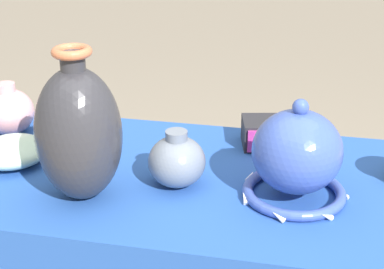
{
  "coord_description": "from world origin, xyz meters",
  "views": [
    {
      "loc": [
        0.21,
        -1.13,
        1.39
      ],
      "look_at": [
        -0.01,
        -0.06,
        0.9
      ],
      "focal_mm": 55.0,
      "sensor_mm": 36.0,
      "label": 1
    }
  ],
  "objects_px": {
    "vase_dome_bell": "(297,158)",
    "jar_round_slate": "(177,161)",
    "jar_round_rose": "(8,111)",
    "bowl_shallow_celadon": "(12,151)",
    "vase_tall_bulbous": "(79,133)",
    "mosaic_tile_box": "(266,133)"
  },
  "relations": [
    {
      "from": "vase_tall_bulbous",
      "to": "bowl_shallow_celadon",
      "type": "height_order",
      "value": "vase_tall_bulbous"
    },
    {
      "from": "jar_round_slate",
      "to": "jar_round_rose",
      "type": "height_order",
      "value": "jar_round_rose"
    },
    {
      "from": "mosaic_tile_box",
      "to": "jar_round_rose",
      "type": "xyz_separation_m",
      "value": [
        -0.65,
        -0.06,
        0.03
      ]
    },
    {
      "from": "vase_dome_bell",
      "to": "jar_round_rose",
      "type": "height_order",
      "value": "vase_dome_bell"
    },
    {
      "from": "vase_tall_bulbous",
      "to": "bowl_shallow_celadon",
      "type": "relative_size",
      "value": 1.97
    },
    {
      "from": "vase_dome_bell",
      "to": "bowl_shallow_celadon",
      "type": "relative_size",
      "value": 1.41
    },
    {
      "from": "jar_round_rose",
      "to": "bowl_shallow_celadon",
      "type": "relative_size",
      "value": 0.83
    },
    {
      "from": "mosaic_tile_box",
      "to": "jar_round_slate",
      "type": "relative_size",
      "value": 1.06
    },
    {
      "from": "jar_round_rose",
      "to": "vase_dome_bell",
      "type": "bearing_deg",
      "value": -13.91
    },
    {
      "from": "vase_tall_bulbous",
      "to": "jar_round_rose",
      "type": "relative_size",
      "value": 2.36
    },
    {
      "from": "vase_dome_bell",
      "to": "jar_round_slate",
      "type": "relative_size",
      "value": 1.81
    },
    {
      "from": "mosaic_tile_box",
      "to": "bowl_shallow_celadon",
      "type": "height_order",
      "value": "mosaic_tile_box"
    },
    {
      "from": "jar_round_slate",
      "to": "mosaic_tile_box",
      "type": "bearing_deg",
      "value": 55.12
    },
    {
      "from": "vase_tall_bulbous",
      "to": "bowl_shallow_celadon",
      "type": "distance_m",
      "value": 0.27
    },
    {
      "from": "bowl_shallow_celadon",
      "to": "mosaic_tile_box",
      "type": "bearing_deg",
      "value": 21.23
    },
    {
      "from": "mosaic_tile_box",
      "to": "bowl_shallow_celadon",
      "type": "xyz_separation_m",
      "value": [
        -0.56,
        -0.22,
        -0.0
      ]
    },
    {
      "from": "vase_dome_bell",
      "to": "mosaic_tile_box",
      "type": "bearing_deg",
      "value": 108.53
    },
    {
      "from": "vase_tall_bulbous",
      "to": "bowl_shallow_celadon",
      "type": "bearing_deg",
      "value": 153.07
    },
    {
      "from": "mosaic_tile_box",
      "to": "jar_round_slate",
      "type": "bearing_deg",
      "value": -137.34
    },
    {
      "from": "vase_tall_bulbous",
      "to": "jar_round_slate",
      "type": "distance_m",
      "value": 0.22
    },
    {
      "from": "bowl_shallow_celadon",
      "to": "vase_tall_bulbous",
      "type": "bearing_deg",
      "value": -26.93
    },
    {
      "from": "jar_round_slate",
      "to": "bowl_shallow_celadon",
      "type": "relative_size",
      "value": 0.78
    }
  ]
}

